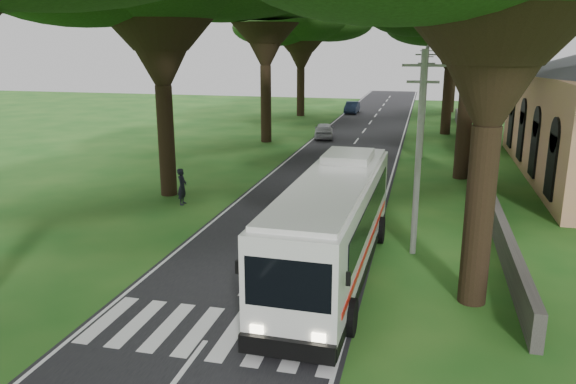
{
  "coord_description": "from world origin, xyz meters",
  "views": [
    {
      "loc": [
        5.68,
        -15.81,
        8.21
      ],
      "look_at": [
        0.3,
        6.08,
        2.2
      ],
      "focal_mm": 35.0,
      "sensor_mm": 36.0,
      "label": 1
    }
  ],
  "objects_px": {
    "distant_car_a": "(324,130)",
    "distant_car_b": "(352,107)",
    "pedestrian": "(182,187)",
    "pole_mid": "(424,101)",
    "pole_far": "(426,82)",
    "coach_bus": "(333,223)",
    "pole_near": "(419,151)"
  },
  "relations": [
    {
      "from": "distant_car_a",
      "to": "pole_far",
      "type": "bearing_deg",
      "value": -132.75
    },
    {
      "from": "distant_car_a",
      "to": "distant_car_b",
      "type": "relative_size",
      "value": 0.99
    },
    {
      "from": "coach_bus",
      "to": "distant_car_b",
      "type": "bearing_deg",
      "value": 97.98
    },
    {
      "from": "coach_bus",
      "to": "distant_car_b",
      "type": "distance_m",
      "value": 49.03
    },
    {
      "from": "pole_mid",
      "to": "pedestrian",
      "type": "xyz_separation_m",
      "value": [
        -11.94,
        -15.65,
        -3.22
      ]
    },
    {
      "from": "pole_mid",
      "to": "distant_car_b",
      "type": "xyz_separation_m",
      "value": [
        -8.5,
        25.77,
        -3.48
      ]
    },
    {
      "from": "pole_near",
      "to": "distant_car_b",
      "type": "bearing_deg",
      "value": 100.52
    },
    {
      "from": "distant_car_a",
      "to": "pole_near",
      "type": "bearing_deg",
      "value": 97.67
    },
    {
      "from": "pole_mid",
      "to": "coach_bus",
      "type": "height_order",
      "value": "pole_mid"
    },
    {
      "from": "distant_car_a",
      "to": "coach_bus",
      "type": "bearing_deg",
      "value": 90.94
    },
    {
      "from": "pole_mid",
      "to": "distant_car_b",
      "type": "distance_m",
      "value": 27.35
    },
    {
      "from": "pole_far",
      "to": "coach_bus",
      "type": "distance_m",
      "value": 43.07
    },
    {
      "from": "pole_near",
      "to": "coach_bus",
      "type": "xyz_separation_m",
      "value": [
        -2.8,
        -2.92,
        -2.21
      ]
    },
    {
      "from": "pole_far",
      "to": "distant_car_b",
      "type": "relative_size",
      "value": 1.96
    },
    {
      "from": "distant_car_a",
      "to": "distant_car_b",
      "type": "distance_m",
      "value": 18.94
    },
    {
      "from": "pole_near",
      "to": "distant_car_a",
      "type": "relative_size",
      "value": 1.97
    },
    {
      "from": "pole_mid",
      "to": "pole_far",
      "type": "distance_m",
      "value": 20.0
    },
    {
      "from": "coach_bus",
      "to": "distant_car_a",
      "type": "xyz_separation_m",
      "value": [
        -5.7,
        29.75,
        -1.25
      ]
    },
    {
      "from": "coach_bus",
      "to": "pole_far",
      "type": "bearing_deg",
      "value": 87.57
    },
    {
      "from": "pedestrian",
      "to": "pole_mid",
      "type": "bearing_deg",
      "value": -44.03
    },
    {
      "from": "pole_near",
      "to": "pole_far",
      "type": "distance_m",
      "value": 40.0
    },
    {
      "from": "distant_car_b",
      "to": "coach_bus",
      "type": "bearing_deg",
      "value": -82.81
    },
    {
      "from": "pole_far",
      "to": "pedestrian",
      "type": "height_order",
      "value": "pole_far"
    },
    {
      "from": "pole_mid",
      "to": "pole_far",
      "type": "relative_size",
      "value": 1.0
    },
    {
      "from": "pole_near",
      "to": "distant_car_a",
      "type": "distance_m",
      "value": 28.36
    },
    {
      "from": "pole_near",
      "to": "pedestrian",
      "type": "xyz_separation_m",
      "value": [
        -11.94,
        4.35,
        -3.22
      ]
    },
    {
      "from": "pole_near",
      "to": "pole_mid",
      "type": "bearing_deg",
      "value": 90.0
    },
    {
      "from": "pole_far",
      "to": "distant_car_a",
      "type": "relative_size",
      "value": 1.97
    },
    {
      "from": "pole_far",
      "to": "distant_car_a",
      "type": "height_order",
      "value": "pole_far"
    },
    {
      "from": "distant_car_a",
      "to": "pole_mid",
      "type": "bearing_deg",
      "value": 131.31
    },
    {
      "from": "pole_far",
      "to": "distant_car_a",
      "type": "bearing_deg",
      "value": -122.84
    },
    {
      "from": "distant_car_a",
      "to": "pedestrian",
      "type": "bearing_deg",
      "value": 71.4
    }
  ]
}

